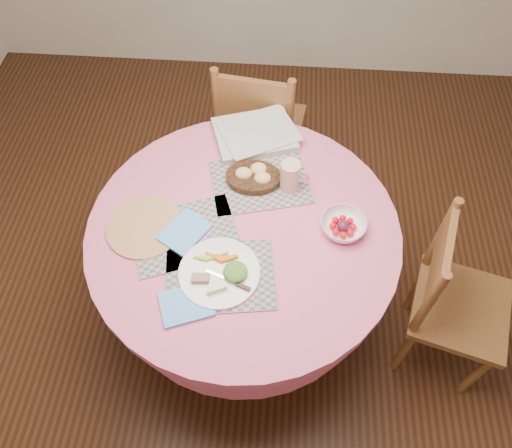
# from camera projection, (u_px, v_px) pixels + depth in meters

# --- Properties ---
(ground) EXTENTS (4.00, 4.00, 0.00)m
(ground) POSITION_uv_depth(u_px,v_px,m) (246.00, 310.00, 2.57)
(ground) COLOR #331C0F
(ground) RESTS_ON ground
(dining_table) EXTENTS (1.24, 1.24, 0.75)m
(dining_table) POSITION_uv_depth(u_px,v_px,m) (244.00, 254.00, 2.12)
(dining_table) COLOR #D56385
(dining_table) RESTS_ON ground
(chair_right) EXTENTS (0.49, 0.50, 0.89)m
(chair_right) POSITION_uv_depth(u_px,v_px,m) (451.00, 300.00, 2.09)
(chair_right) COLOR brown
(chair_right) RESTS_ON ground
(chair_back) EXTENTS (0.49, 0.47, 0.93)m
(chair_back) POSITION_uv_depth(u_px,v_px,m) (259.00, 128.00, 2.64)
(chair_back) COLOR brown
(chair_back) RESTS_ON ground
(placemat_front) EXTENTS (0.44, 0.35, 0.01)m
(placemat_front) POSITION_uv_depth(u_px,v_px,m) (220.00, 276.00, 1.83)
(placemat_front) COLOR #157861
(placemat_front) RESTS_ON dining_table
(placemat_left) EXTENTS (0.48, 0.42, 0.01)m
(placemat_left) POSITION_uv_depth(u_px,v_px,m) (185.00, 235.00, 1.93)
(placemat_left) COLOR #157861
(placemat_left) RESTS_ON dining_table
(placemat_back) EXTENTS (0.46, 0.39, 0.01)m
(placemat_back) POSITION_uv_depth(u_px,v_px,m) (260.00, 182.00, 2.09)
(placemat_back) COLOR #157861
(placemat_back) RESTS_ON dining_table
(wicker_trivet) EXTENTS (0.30, 0.30, 0.01)m
(wicker_trivet) POSITION_uv_depth(u_px,v_px,m) (145.00, 227.00, 1.95)
(wicker_trivet) COLOR #966341
(wicker_trivet) RESTS_ON dining_table
(napkin_near) EXTENTS (0.22, 0.20, 0.01)m
(napkin_near) POSITION_uv_depth(u_px,v_px,m) (186.00, 304.00, 1.76)
(napkin_near) COLOR #5D9EF0
(napkin_near) RESTS_ON dining_table
(napkin_far) EXTENTS (0.21, 0.23, 0.01)m
(napkin_far) POSITION_uv_depth(u_px,v_px,m) (185.00, 232.00, 1.93)
(napkin_far) COLOR #5D9EF0
(napkin_far) RESTS_ON placemat_left
(dinner_plate) EXTENTS (0.30, 0.30, 0.05)m
(dinner_plate) POSITION_uv_depth(u_px,v_px,m) (221.00, 273.00, 1.82)
(dinner_plate) COLOR white
(dinner_plate) RESTS_ON placemat_front
(bread_bowl) EXTENTS (0.23, 0.23, 0.08)m
(bread_bowl) POSITION_uv_depth(u_px,v_px,m) (254.00, 176.00, 2.07)
(bread_bowl) COLOR black
(bread_bowl) RESTS_ON placemat_back
(latte_mug) EXTENTS (0.12, 0.08, 0.14)m
(latte_mug) POSITION_uv_depth(u_px,v_px,m) (291.00, 176.00, 2.01)
(latte_mug) COLOR #CDAD8D
(latte_mug) RESTS_ON placemat_back
(fruit_bowl) EXTENTS (0.20, 0.20, 0.06)m
(fruit_bowl) POSITION_uv_depth(u_px,v_px,m) (343.00, 226.00, 1.93)
(fruit_bowl) COLOR white
(fruit_bowl) RESTS_ON dining_table
(newspaper_stack) EXTENTS (0.42, 0.37, 0.04)m
(newspaper_stack) POSITION_uv_depth(u_px,v_px,m) (255.00, 134.00, 2.21)
(newspaper_stack) COLOR silver
(newspaper_stack) RESTS_ON dining_table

